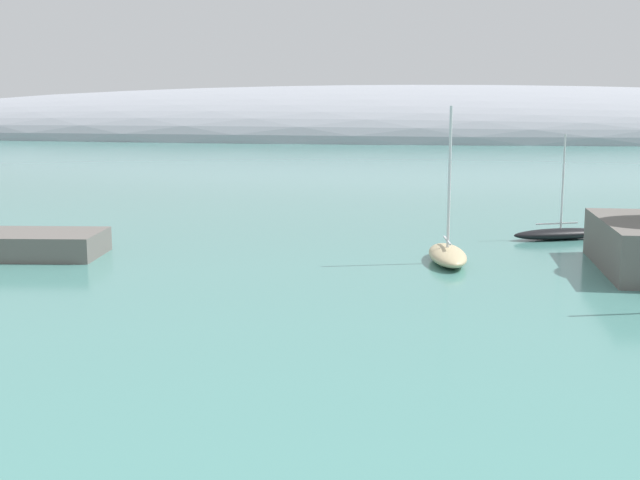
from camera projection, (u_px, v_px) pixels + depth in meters
distant_ridge at (412, 137)px, 208.80m from camera, size 330.80×71.21×25.94m
sailboat_black_near_shore at (560, 233)px, 56.36m from camera, size 6.93×3.99×7.08m
sailboat_sand_outer_mooring at (448, 254)px, 48.16m from camera, size 2.79×6.39×9.01m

